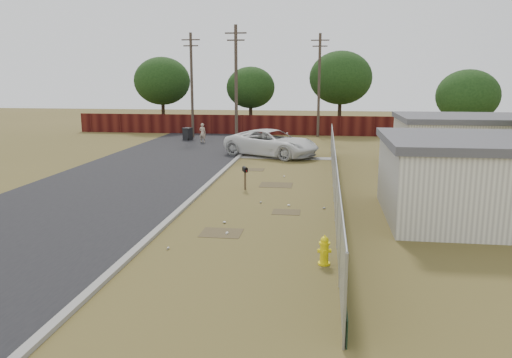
# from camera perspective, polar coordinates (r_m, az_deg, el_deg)

# --- Properties ---
(ground) EXTENTS (120.00, 120.00, 0.00)m
(ground) POSITION_cam_1_polar(r_m,az_deg,el_deg) (21.85, 0.76, -2.32)
(ground) COLOR brown
(ground) RESTS_ON ground
(street) EXTENTS (15.10, 60.00, 0.12)m
(street) POSITION_cam_1_polar(r_m,az_deg,el_deg) (31.02, -9.84, 1.68)
(street) COLOR black
(street) RESTS_ON ground
(chainlink_fence) EXTENTS (0.10, 27.06, 2.02)m
(chainlink_fence) POSITION_cam_1_polar(r_m,az_deg,el_deg) (22.53, 9.00, 0.03)
(chainlink_fence) COLOR #95989E
(chainlink_fence) RESTS_ON ground
(privacy_fence) EXTENTS (30.00, 0.12, 1.80)m
(privacy_fence) POSITION_cam_1_polar(r_m,az_deg,el_deg) (47.06, -2.72, 6.24)
(privacy_fence) COLOR #4B1510
(privacy_fence) RESTS_ON ground
(utility_poles) EXTENTS (12.60, 8.24, 9.00)m
(utility_poles) POSITION_cam_1_polar(r_m,az_deg,el_deg) (42.20, -0.70, 10.80)
(utility_poles) COLOR #473A2F
(utility_poles) RESTS_ON ground
(houses) EXTENTS (9.30, 17.24, 3.10)m
(houses) POSITION_cam_1_polar(r_m,az_deg,el_deg) (25.47, 23.94, 2.25)
(houses) COLOR white
(houses) RESTS_ON ground
(horizon_trees) EXTENTS (33.32, 31.94, 7.78)m
(horizon_trees) POSITION_cam_1_polar(r_m,az_deg,el_deg) (44.65, 5.70, 10.70)
(horizon_trees) COLOR #302415
(horizon_trees) RESTS_ON ground
(fire_hydrant) EXTENTS (0.40, 0.41, 0.87)m
(fire_hydrant) POSITION_cam_1_polar(r_m,az_deg,el_deg) (14.41, 7.82, -8.14)
(fire_hydrant) COLOR yellow
(fire_hydrant) RESTS_ON ground
(mailbox) EXTENTS (0.33, 0.47, 1.11)m
(mailbox) POSITION_cam_1_polar(r_m,az_deg,el_deg) (23.56, -1.26, 0.87)
(mailbox) COLOR brown
(mailbox) RESTS_ON ground
(pickup_truck) EXTENTS (7.12, 5.57, 1.80)m
(pickup_truck) POSITION_cam_1_polar(r_m,az_deg,el_deg) (33.75, 1.81, 4.15)
(pickup_truck) COLOR silver
(pickup_truck) RESTS_ON ground
(pedestrian) EXTENTS (0.64, 0.49, 1.57)m
(pedestrian) POSITION_cam_1_polar(r_m,az_deg,el_deg) (41.15, -6.12, 5.26)
(pedestrian) COLOR tan
(pedestrian) RESTS_ON ground
(trash_bin) EXTENTS (0.89, 0.95, 1.05)m
(trash_bin) POSITION_cam_1_polar(r_m,az_deg,el_deg) (42.86, -7.82, 5.14)
(trash_bin) COLOR black
(trash_bin) RESTS_ON ground
(scattered_litter) EXTENTS (4.87, 12.00, 0.07)m
(scattered_litter) POSITION_cam_1_polar(r_m,az_deg,el_deg) (19.93, 0.39, -3.57)
(scattered_litter) COLOR white
(scattered_litter) RESTS_ON ground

